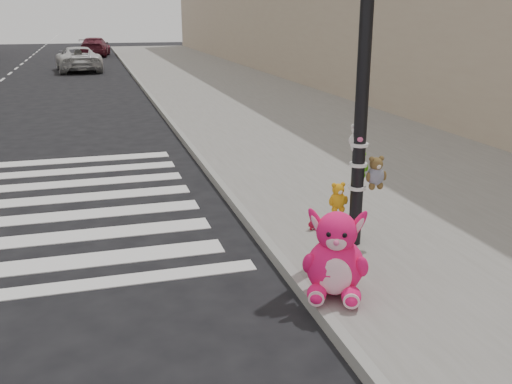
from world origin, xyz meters
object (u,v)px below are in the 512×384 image
object	(u,v)px
red_teddy	(313,223)
car_white_near	(78,59)
signal_pole	(362,116)
pink_bunny	(335,260)

from	to	relation	value
red_teddy	car_white_near	xyz separation A→B (m)	(-3.31, 25.96, 0.41)
signal_pole	car_white_near	bearing A→B (deg)	97.85
car_white_near	signal_pole	bearing A→B (deg)	92.90
signal_pole	pink_bunny	xyz separation A→B (m)	(-0.83, -1.24, -1.26)
car_white_near	pink_bunny	bearing A→B (deg)	90.88
signal_pole	pink_bunny	size ratio (longest dim) A/B	4.15
red_teddy	pink_bunny	bearing A→B (deg)	-100.25
signal_pole	pink_bunny	bearing A→B (deg)	-123.71
red_teddy	car_white_near	size ratio (longest dim) A/B	0.04
signal_pole	car_white_near	size ratio (longest dim) A/B	0.86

